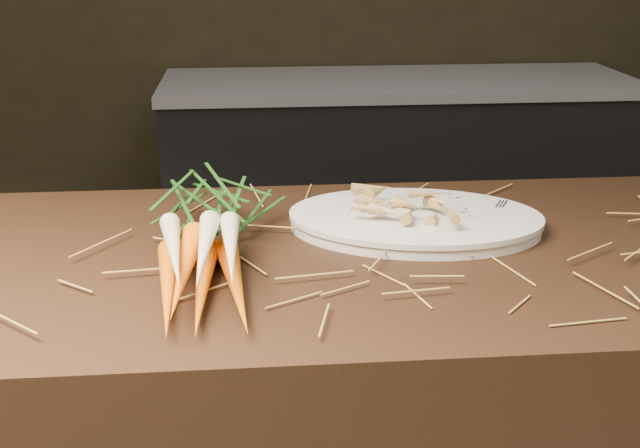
% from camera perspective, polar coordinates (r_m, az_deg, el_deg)
% --- Properties ---
extents(back_counter, '(1.82, 0.62, 0.84)m').
position_cam_1_polar(back_counter, '(3.25, 5.41, 2.99)').
color(back_counter, black).
rests_on(back_counter, ground).
extents(straw_bedding, '(1.40, 0.60, 0.02)m').
position_cam_1_polar(straw_bedding, '(1.29, 7.71, -1.31)').
color(straw_bedding, olive).
rests_on(straw_bedding, main_counter).
extents(root_veg_bunch, '(0.18, 0.52, 0.10)m').
position_cam_1_polar(root_veg_bunch, '(1.24, -8.21, -0.30)').
color(root_veg_bunch, '#DC5C00').
rests_on(root_veg_bunch, main_counter).
extents(serving_platter, '(0.47, 0.35, 0.02)m').
position_cam_1_polar(serving_platter, '(1.37, 6.78, 0.09)').
color(serving_platter, white).
rests_on(serving_platter, main_counter).
extents(roasted_veg_heap, '(0.23, 0.18, 0.05)m').
position_cam_1_polar(roasted_veg_heap, '(1.36, 6.84, 1.47)').
color(roasted_veg_heap, '#9E6E40').
rests_on(roasted_veg_heap, serving_platter).
extents(serving_fork, '(0.09, 0.15, 0.00)m').
position_cam_1_polar(serving_fork, '(1.36, 13.16, 0.15)').
color(serving_fork, silver).
rests_on(serving_fork, serving_platter).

